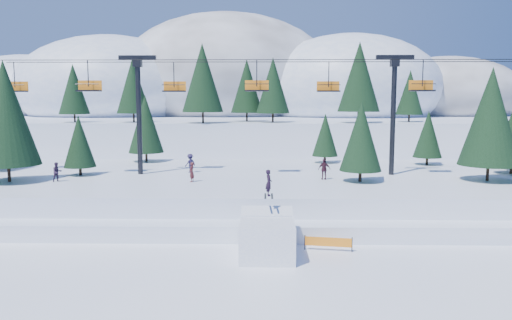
{
  "coord_description": "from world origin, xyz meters",
  "views": [
    {
      "loc": [
        1.96,
        -25.27,
        8.95
      ],
      "look_at": [
        1.4,
        6.0,
        5.2
      ],
      "focal_mm": 35.0,
      "sensor_mm": 36.0,
      "label": 1
    }
  ],
  "objects_px": {
    "chairlift": "(251,96)",
    "banner_near": "(328,242)",
    "banner_far": "(360,232)",
    "jump_kicker": "(267,236)"
  },
  "relations": [
    {
      "from": "jump_kicker",
      "to": "banner_far",
      "type": "xyz_separation_m",
      "value": [
        5.96,
        3.29,
        -0.61
      ]
    },
    {
      "from": "banner_far",
      "to": "jump_kicker",
      "type": "bearing_deg",
      "value": -151.07
    },
    {
      "from": "banner_near",
      "to": "banner_far",
      "type": "height_order",
      "value": "same"
    },
    {
      "from": "banner_near",
      "to": "banner_far",
      "type": "distance_m",
      "value": 3.22
    },
    {
      "from": "chairlift",
      "to": "banner_far",
      "type": "distance_m",
      "value": 16.61
    },
    {
      "from": "chairlift",
      "to": "banner_near",
      "type": "distance_m",
      "value": 17.52
    },
    {
      "from": "jump_kicker",
      "to": "banner_near",
      "type": "bearing_deg",
      "value": 15.73
    },
    {
      "from": "banner_near",
      "to": "banner_far",
      "type": "xyz_separation_m",
      "value": [
        2.3,
        2.26,
        0.0
      ]
    },
    {
      "from": "jump_kicker",
      "to": "chairlift",
      "type": "height_order",
      "value": "chairlift"
    },
    {
      "from": "jump_kicker",
      "to": "banner_far",
      "type": "relative_size",
      "value": 1.78
    }
  ]
}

